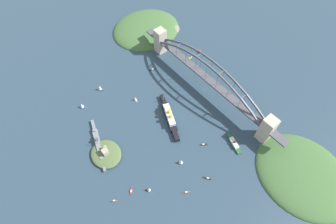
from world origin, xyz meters
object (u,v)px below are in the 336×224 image
object	(u,v)px
seaplane_taxiing_near_bridge	(200,51)
harbor_arch_bridge	(207,79)
seaplane_second_in_formation	(190,59)
channel_marker_buoy	(209,113)
small_boat_3	(187,192)
small_boat_10	(181,162)
small_boat_6	(204,145)
small_boat_4	(152,70)
small_boat_5	(114,201)
harbor_ferry_steamer	(234,143)
small_boat_2	(100,88)
small_boat_9	(131,191)
small_boat_8	(149,189)
fort_island_mid_harbor	(106,154)
naval_cruiser	(98,144)
small_boat_0	(135,99)
ocean_liner	(169,116)
small_boat_1	(82,106)
small_boat_7	(207,178)

from	to	relation	value
seaplane_taxiing_near_bridge	harbor_arch_bridge	bearing A→B (deg)	142.76
seaplane_second_in_formation	channel_marker_buoy	bearing A→B (deg)	151.67
small_boat_3	small_boat_10	distance (m)	40.65
harbor_arch_bridge	small_boat_10	distance (m)	137.66
small_boat_6	small_boat_4	bearing A→B (deg)	-11.46
small_boat_4	small_boat_6	distance (m)	163.13
small_boat_4	small_boat_6	world-z (taller)	small_boat_6
small_boat_5	harbor_ferry_steamer	bearing A→B (deg)	-103.54
small_boat_2	small_boat_5	size ratio (longest dim) A/B	1.49
small_boat_9	harbor_arch_bridge	bearing A→B (deg)	-72.59
seaplane_second_in_formation	small_boat_8	xyz separation A→B (m)	(-139.12, 198.01, 1.68)
fort_island_mid_harbor	small_boat_9	world-z (taller)	fort_island_mid_harbor
naval_cruiser	small_boat_5	size ratio (longest dim) A/B	10.67
small_boat_8	small_boat_6	bearing A→B (deg)	-88.72
harbor_ferry_steamer	small_boat_8	bearing A→B (deg)	79.54
harbor_ferry_steamer	small_boat_0	xyz separation A→B (m)	(152.45, 61.47, 1.57)
ocean_liner	small_boat_8	xyz separation A→B (m)	(-67.61, 90.21, -1.64)
harbor_arch_bridge	seaplane_second_in_formation	size ratio (longest dim) A/B	28.70
naval_cruiser	small_boat_9	xyz separation A→B (m)	(-83.62, 2.46, -2.17)
naval_cruiser	small_boat_1	world-z (taller)	naval_cruiser
harbor_arch_bridge	small_boat_0	bearing A→B (deg)	61.60
fort_island_mid_harbor	seaplane_taxiing_near_bridge	xyz separation A→B (m)	(64.91, -239.16, -1.33)
channel_marker_buoy	small_boat_3	bearing A→B (deg)	122.35
harbor_ferry_steamer	small_boat_2	world-z (taller)	small_boat_2
fort_island_mid_harbor	small_boat_2	size ratio (longest dim) A/B	4.04
small_boat_2	channel_marker_buoy	xyz separation A→B (m)	(-146.44, -102.68, -4.20)
small_boat_8	small_boat_10	size ratio (longest dim) A/B	0.82
fort_island_mid_harbor	small_boat_1	bearing A→B (deg)	-9.08
seaplane_second_in_formation	small_boat_7	size ratio (longest dim) A/B	1.09
fort_island_mid_harbor	seaplane_taxiing_near_bridge	bearing A→B (deg)	-74.82
harbor_arch_bridge	small_boat_2	distance (m)	172.29
naval_cruiser	small_boat_6	distance (m)	149.07
small_boat_9	harbor_ferry_steamer	bearing A→B (deg)	-104.28
seaplane_taxiing_near_bridge	ocean_liner	bearing A→B (deg)	119.10
naval_cruiser	channel_marker_buoy	distance (m)	169.50
ocean_liner	seaplane_second_in_formation	bearing A→B (deg)	-56.44
small_boat_8	small_boat_4	bearing A→B (deg)	-39.03
fort_island_mid_harbor	small_boat_8	bearing A→B (deg)	-168.88
naval_cruiser	small_boat_2	distance (m)	100.53
small_boat_4	small_boat_8	bearing A→B (deg)	140.97
small_boat_3	harbor_ferry_steamer	bearing A→B (deg)	-85.27
small_boat_8	small_boat_9	xyz separation A→B (m)	(13.87, 18.12, -3.12)
harbor_ferry_steamer	small_boat_8	world-z (taller)	small_boat_8
small_boat_10	small_boat_1	bearing A→B (deg)	18.64
seaplane_taxiing_near_bridge	small_boat_3	size ratio (longest dim) A/B	1.04
small_boat_8	channel_marker_buoy	size ratio (longest dim) A/B	3.02
seaplane_second_in_formation	small_boat_6	size ratio (longest dim) A/B	1.12
seaplane_taxiing_near_bridge	small_boat_5	size ratio (longest dim) A/B	1.31
small_boat_10	channel_marker_buoy	distance (m)	92.25
small_boat_3	small_boat_9	distance (m)	70.57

